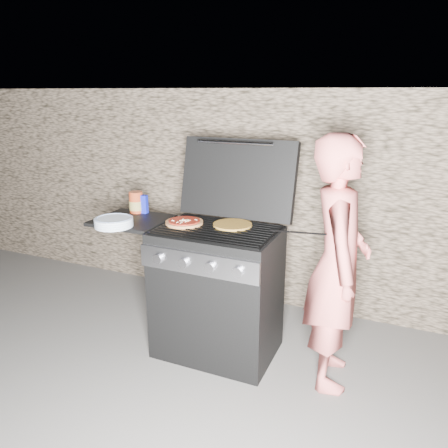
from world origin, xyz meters
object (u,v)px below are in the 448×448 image
at_px(pizza_topped, 184,222).
at_px(person, 337,264).
at_px(sauce_jar, 136,202).
at_px(gas_grill, 185,286).

relative_size(pizza_topped, person, 0.16).
bearing_deg(pizza_topped, person, 0.25).
bearing_deg(sauce_jar, pizza_topped, -16.31).
bearing_deg(person, pizza_topped, 78.67).
xyz_separation_m(sauce_jar, person, (1.52, -0.14, -0.20)).
bearing_deg(person, gas_grill, 79.52).
xyz_separation_m(gas_grill, person, (1.04, 0.02, 0.32)).
height_order(sauce_jar, person, person).
height_order(pizza_topped, sauce_jar, sauce_jar).
xyz_separation_m(gas_grill, pizza_topped, (-0.00, 0.02, 0.47)).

